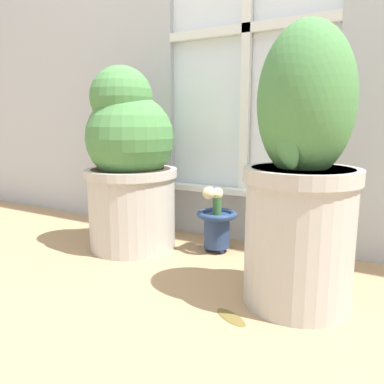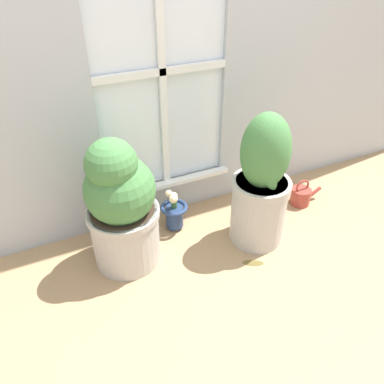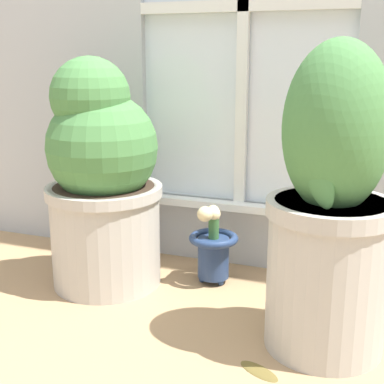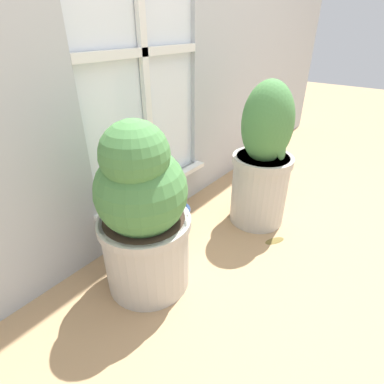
{
  "view_description": "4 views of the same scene",
  "coord_description": "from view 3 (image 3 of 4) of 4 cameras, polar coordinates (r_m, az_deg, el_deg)",
  "views": [
    {
      "loc": [
        0.59,
        -0.86,
        0.5
      ],
      "look_at": [
        -0.06,
        0.26,
        0.26
      ],
      "focal_mm": 35.0,
      "sensor_mm": 36.0,
      "label": 1
    },
    {
      "loc": [
        -0.65,
        -1.16,
        1.42
      ],
      "look_at": [
        0.02,
        0.28,
        0.31
      ],
      "focal_mm": 35.0,
      "sensor_mm": 36.0,
      "label": 2
    },
    {
      "loc": [
        0.47,
        -1.11,
        0.71
      ],
      "look_at": [
        -0.04,
        0.24,
        0.34
      ],
      "focal_mm": 50.0,
      "sensor_mm": 36.0,
      "label": 3
    },
    {
      "loc": [
        -0.97,
        -0.44,
        0.96
      ],
      "look_at": [
        -0.06,
        0.27,
        0.31
      ],
      "focal_mm": 28.0,
      "sensor_mm": 36.0,
      "label": 4
    }
  ],
  "objects": [
    {
      "name": "potted_plant_left",
      "position": [
        1.65,
        -9.58,
        1.47
      ],
      "size": [
        0.36,
        0.36,
        0.71
      ],
      "color": "#B7B2A8",
      "rests_on": "ground_plane"
    },
    {
      "name": "fallen_leaf",
      "position": [
        1.31,
        7.16,
        -18.3
      ],
      "size": [
        0.12,
        0.09,
        0.01
      ],
      "color": "brown",
      "rests_on": "ground_plane"
    },
    {
      "name": "potted_plant_right",
      "position": [
        1.3,
        14.58,
        -2.2
      ],
      "size": [
        0.31,
        0.31,
        0.75
      ],
      "color": "#B7B2A8",
      "rests_on": "ground_plane"
    },
    {
      "name": "ground_plane",
      "position": [
        1.4,
        -1.91,
        -16.01
      ],
      "size": [
        10.0,
        10.0,
        0.0
      ],
      "primitive_type": "plane",
      "color": "tan"
    },
    {
      "name": "flower_vase",
      "position": [
        1.7,
        2.26,
        -5.84
      ],
      "size": [
        0.16,
        0.16,
        0.26
      ],
      "color": "navy",
      "rests_on": "ground_plane"
    }
  ]
}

